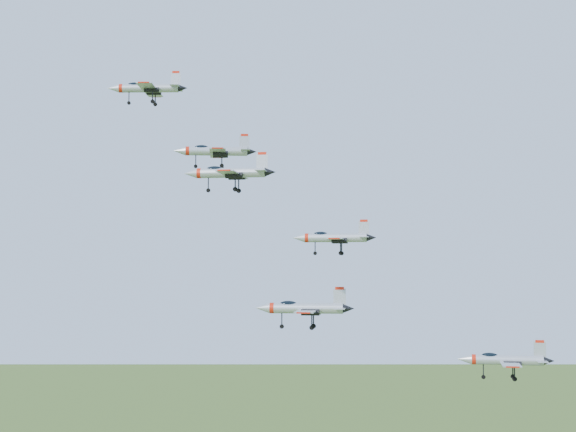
{
  "coord_description": "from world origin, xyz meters",
  "views": [
    {
      "loc": [
        5.06,
        -111.11,
        126.98
      ],
      "look_at": [
        6.84,
        -2.35,
        133.3
      ],
      "focal_mm": 50.0,
      "sensor_mm": 36.0,
      "label": 1
    }
  ],
  "objects": [
    {
      "name": "jet_left_low",
      "position": [
        13.63,
        6.57,
        130.65
      ],
      "size": [
        12.39,
        10.37,
        3.32
      ],
      "rotation": [
        0.0,
        0.0,
        -0.16
      ],
      "color": "#ACB1B9"
    },
    {
      "name": "jet_trail",
      "position": [
        35.46,
        -4.64,
        114.12
      ],
      "size": [
        12.51,
        10.51,
        3.36
      ],
      "rotation": [
        0.0,
        0.0,
        -0.19
      ],
      "color": "#ACB1B9"
    },
    {
      "name": "jet_right_high",
      "position": [
        -0.15,
        -22.13,
        137.0
      ],
      "size": [
        10.53,
        8.81,
        2.82
      ],
      "rotation": [
        0.0,
        0.0,
        -0.16
      ],
      "color": "#ACB1B9"
    },
    {
      "name": "jet_left_high",
      "position": [
        -3.6,
        1.81,
        142.76
      ],
      "size": [
        11.87,
        9.81,
        3.17
      ],
      "rotation": [
        0.0,
        0.0,
        0.06
      ],
      "color": "#ACB1B9"
    },
    {
      "name": "jet_right_low",
      "position": [
        8.67,
        -8.65,
        121.19
      ],
      "size": [
        12.76,
        10.65,
        3.41
      ],
      "rotation": [
        0.0,
        0.0,
        -0.14
      ],
      "color": "#ACB1B9"
    },
    {
      "name": "jet_lead",
      "position": [
        -15.09,
        13.15,
        154.26
      ],
      "size": [
        12.63,
        10.4,
        3.38
      ],
      "rotation": [
        0.0,
        0.0,
        -0.03
      ],
      "color": "#ACB1B9"
    }
  ]
}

